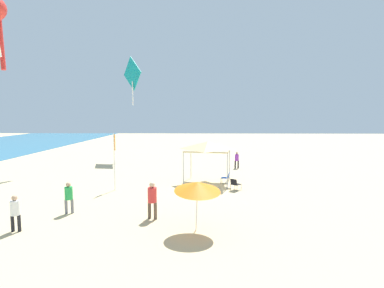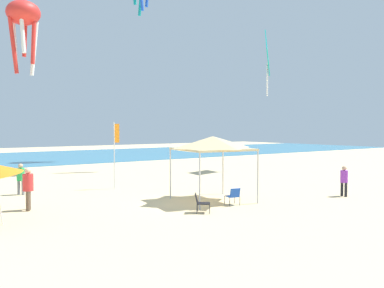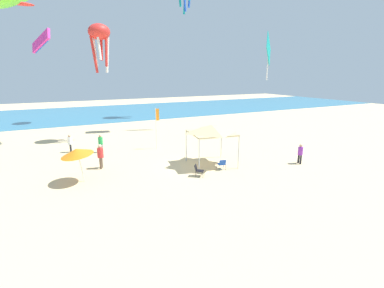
# 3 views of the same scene
# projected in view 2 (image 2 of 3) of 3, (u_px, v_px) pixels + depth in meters

# --- Properties ---
(ground) EXTENTS (120.00, 120.00, 0.10)m
(ground) POSITION_uv_depth(u_px,v_px,m) (186.00, 204.00, 18.90)
(ground) COLOR #D6BC8C
(ocean_strip) EXTENTS (120.00, 23.63, 0.02)m
(ocean_strip) POSITION_uv_depth(u_px,v_px,m) (18.00, 158.00, 46.46)
(ocean_strip) COLOR teal
(ocean_strip) RESTS_ON ground
(canopy_tent) EXTENTS (3.60, 3.58, 3.16)m
(canopy_tent) POSITION_uv_depth(u_px,v_px,m) (213.00, 143.00, 19.35)
(canopy_tent) COLOR #B7B7BC
(canopy_tent) RESTS_ON ground
(folding_chair_right_of_tent) EXTENTS (0.81, 0.79, 0.82)m
(folding_chair_right_of_tent) POSITION_uv_depth(u_px,v_px,m) (201.00, 202.00, 16.77)
(folding_chair_right_of_tent) COLOR black
(folding_chair_right_of_tent) RESTS_ON ground
(folding_chair_facing_ocean) EXTENTS (0.66, 0.73, 0.82)m
(folding_chair_facing_ocean) POSITION_uv_depth(u_px,v_px,m) (233.00, 195.00, 18.36)
(folding_chair_facing_ocean) COLOR black
(folding_chair_facing_ocean) RESTS_ON ground
(banner_flag) EXTENTS (0.36, 0.06, 3.90)m
(banner_flag) POSITION_uv_depth(u_px,v_px,m) (115.00, 149.00, 23.29)
(banner_flag) COLOR silver
(banner_flag) RESTS_ON ground
(person_kite_handler) EXTENTS (0.44, 0.48, 1.86)m
(person_kite_handler) POSITION_uv_depth(u_px,v_px,m) (28.00, 185.00, 17.23)
(person_kite_handler) COLOR brown
(person_kite_handler) RESTS_ON ground
(person_watching_sky) EXTENTS (0.40, 0.40, 1.67)m
(person_watching_sky) POSITION_uv_depth(u_px,v_px,m) (21.00, 176.00, 21.26)
(person_watching_sky) COLOR slate
(person_watching_sky) RESTS_ON ground
(person_far_stroller) EXTENTS (0.38, 0.42, 1.59)m
(person_far_stroller) POSITION_uv_depth(u_px,v_px,m) (344.00, 178.00, 20.76)
(person_far_stroller) COLOR black
(person_far_stroller) RESTS_ON ground
(kite_diamond_teal) EXTENTS (2.90, 2.61, 5.48)m
(kite_diamond_teal) POSITION_uv_depth(u_px,v_px,m) (267.00, 55.00, 33.01)
(kite_diamond_teal) COLOR teal
(kite_octopus_red) EXTENTS (2.11, 2.11, 4.69)m
(kite_octopus_red) POSITION_uv_depth(u_px,v_px,m) (23.00, 17.00, 25.55)
(kite_octopus_red) COLOR red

